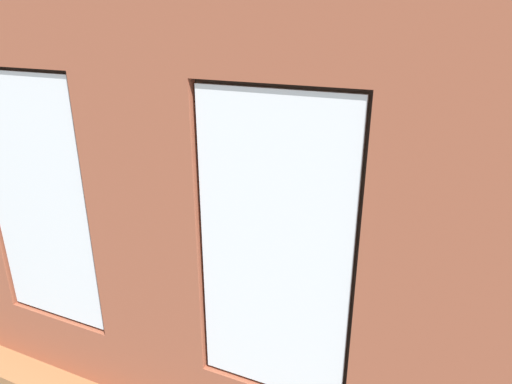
{
  "coord_description": "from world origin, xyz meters",
  "views": [
    {
      "loc": [
        -1.94,
        4.8,
        3.08
      ],
      "look_at": [
        0.01,
        0.4,
        1.2
      ],
      "focal_mm": 32.0,
      "sensor_mm": 36.0,
      "label": 1
    }
  ],
  "objects_px": {
    "remote_gray": "(237,230)",
    "potted_plant_by_left_couch": "(439,254)",
    "couch_by_window": "(195,323)",
    "potted_plant_corner_near_left": "(489,213)",
    "coffee_table": "(272,236)",
    "cup_ceramic": "(276,236)",
    "potted_plant_mid_room_small": "(369,235)",
    "candle_jar": "(305,229)",
    "potted_plant_between_couches": "(351,311)",
    "couch_left": "(475,322)",
    "media_console": "(101,215)",
    "potted_plant_beside_window_right": "(24,256)",
    "tv_flatscreen": "(96,176)",
    "remote_black": "(272,232)",
    "potted_plant_foreground_right": "(180,166)",
    "potted_plant_near_tv": "(77,223)",
    "table_plant_small": "(262,220)"
  },
  "relations": [
    {
      "from": "potted_plant_corner_near_left",
      "to": "potted_plant_beside_window_right",
      "type": "height_order",
      "value": "potted_plant_beside_window_right"
    },
    {
      "from": "couch_left",
      "to": "potted_plant_near_tv",
      "type": "height_order",
      "value": "potted_plant_near_tv"
    },
    {
      "from": "coffee_table",
      "to": "potted_plant_foreground_right",
      "type": "distance_m",
      "value": 2.86
    },
    {
      "from": "remote_gray",
      "to": "potted_plant_by_left_couch",
      "type": "distance_m",
      "value": 2.57
    },
    {
      "from": "couch_left",
      "to": "potted_plant_between_couches",
      "type": "xyz_separation_m",
      "value": [
        1.0,
        1.05,
        0.53
      ]
    },
    {
      "from": "coffee_table",
      "to": "cup_ceramic",
      "type": "bearing_deg",
      "value": 130.13
    },
    {
      "from": "coffee_table",
      "to": "remote_gray",
      "type": "bearing_deg",
      "value": 16.52
    },
    {
      "from": "candle_jar",
      "to": "potted_plant_near_tv",
      "type": "bearing_deg",
      "value": 27.42
    },
    {
      "from": "potted_plant_near_tv",
      "to": "potted_plant_beside_window_right",
      "type": "relative_size",
      "value": 0.89
    },
    {
      "from": "tv_flatscreen",
      "to": "potted_plant_by_left_couch",
      "type": "xyz_separation_m",
      "value": [
        -4.75,
        -0.69,
        -0.58
      ]
    },
    {
      "from": "potted_plant_foreground_right",
      "to": "potted_plant_beside_window_right",
      "type": "bearing_deg",
      "value": 95.04
    },
    {
      "from": "cup_ceramic",
      "to": "potted_plant_corner_near_left",
      "type": "bearing_deg",
      "value": -145.17
    },
    {
      "from": "couch_by_window",
      "to": "potted_plant_corner_near_left",
      "type": "distance_m",
      "value": 4.39
    },
    {
      "from": "potted_plant_foreground_right",
      "to": "potted_plant_near_tv",
      "type": "height_order",
      "value": "potted_plant_near_tv"
    },
    {
      "from": "coffee_table",
      "to": "potted_plant_by_left_couch",
      "type": "relative_size",
      "value": 3.06
    },
    {
      "from": "couch_by_window",
      "to": "couch_left",
      "type": "bearing_deg",
      "value": -155.95
    },
    {
      "from": "coffee_table",
      "to": "media_console",
      "type": "distance_m",
      "value": 2.71
    },
    {
      "from": "cup_ceramic",
      "to": "couch_left",
      "type": "bearing_deg",
      "value": 163.31
    },
    {
      "from": "couch_by_window",
      "to": "couch_left",
      "type": "height_order",
      "value": "same"
    },
    {
      "from": "potted_plant_mid_room_small",
      "to": "remote_gray",
      "type": "bearing_deg",
      "value": 21.01
    },
    {
      "from": "potted_plant_foreground_right",
      "to": "coffee_table",
      "type": "bearing_deg",
      "value": 147.21
    },
    {
      "from": "couch_by_window",
      "to": "potted_plant_between_couches",
      "type": "xyz_separation_m",
      "value": [
        -1.46,
        -0.05,
        0.53
      ]
    },
    {
      "from": "potted_plant_corner_near_left",
      "to": "potted_plant_mid_room_small",
      "type": "bearing_deg",
      "value": 37.95
    },
    {
      "from": "table_plant_small",
      "to": "remote_black",
      "type": "relative_size",
      "value": 1.08
    },
    {
      "from": "potted_plant_beside_window_right",
      "to": "tv_flatscreen",
      "type": "bearing_deg",
      "value": -71.47
    },
    {
      "from": "couch_by_window",
      "to": "potted_plant_near_tv",
      "type": "xyz_separation_m",
      "value": [
        2.14,
        -0.75,
        0.31
      ]
    },
    {
      "from": "coffee_table",
      "to": "potted_plant_between_couches",
      "type": "relative_size",
      "value": 1.0
    },
    {
      "from": "couch_left",
      "to": "cup_ceramic",
      "type": "relative_size",
      "value": 20.36
    },
    {
      "from": "potted_plant_by_left_couch",
      "to": "potted_plant_beside_window_right",
      "type": "bearing_deg",
      "value": 31.43
    },
    {
      "from": "candle_jar",
      "to": "remote_gray",
      "type": "xyz_separation_m",
      "value": [
        0.84,
        0.28,
        -0.05
      ]
    },
    {
      "from": "potted_plant_corner_near_left",
      "to": "cup_ceramic",
      "type": "bearing_deg",
      "value": 34.83
    },
    {
      "from": "media_console",
      "to": "potted_plant_by_left_couch",
      "type": "height_order",
      "value": "media_console"
    },
    {
      "from": "remote_black",
      "to": "potted_plant_foreground_right",
      "type": "distance_m",
      "value": 2.86
    },
    {
      "from": "tv_flatscreen",
      "to": "potted_plant_beside_window_right",
      "type": "height_order",
      "value": "potted_plant_beside_window_right"
    },
    {
      "from": "remote_gray",
      "to": "potted_plant_between_couches",
      "type": "distance_m",
      "value": 2.61
    },
    {
      "from": "potted_plant_foreground_right",
      "to": "remote_gray",
      "type": "bearing_deg",
      "value": 139.48
    },
    {
      "from": "couch_left",
      "to": "tv_flatscreen",
      "type": "distance_m",
      "value": 5.22
    },
    {
      "from": "remote_black",
      "to": "potted_plant_beside_window_right",
      "type": "distance_m",
      "value": 2.91
    },
    {
      "from": "potted_plant_mid_room_small",
      "to": "media_console",
      "type": "bearing_deg",
      "value": 9.89
    },
    {
      "from": "candle_jar",
      "to": "media_console",
      "type": "relative_size",
      "value": 0.12
    },
    {
      "from": "media_console",
      "to": "tv_flatscreen",
      "type": "xyz_separation_m",
      "value": [
        0.0,
        -0.0,
        0.62
      ]
    },
    {
      "from": "remote_gray",
      "to": "potted_plant_beside_window_right",
      "type": "bearing_deg",
      "value": 41.11
    },
    {
      "from": "candle_jar",
      "to": "potted_plant_between_couches",
      "type": "relative_size",
      "value": 0.09
    },
    {
      "from": "tv_flatscreen",
      "to": "remote_gray",
      "type": "bearing_deg",
      "value": -178.63
    },
    {
      "from": "potted_plant_mid_room_small",
      "to": "potted_plant_by_left_couch",
      "type": "relative_size",
      "value": 1.23
    },
    {
      "from": "media_console",
      "to": "potted_plant_between_couches",
      "type": "bearing_deg",
      "value": 157.84
    },
    {
      "from": "coffee_table",
      "to": "remote_gray",
      "type": "xyz_separation_m",
      "value": [
        0.44,
        0.13,
        0.06
      ]
    },
    {
      "from": "remote_black",
      "to": "potted_plant_corner_near_left",
      "type": "height_order",
      "value": "potted_plant_corner_near_left"
    },
    {
      "from": "table_plant_small",
      "to": "potted_plant_by_left_couch",
      "type": "distance_m",
      "value": 2.27
    },
    {
      "from": "couch_left",
      "to": "media_console",
      "type": "height_order",
      "value": "couch_left"
    }
  ]
}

